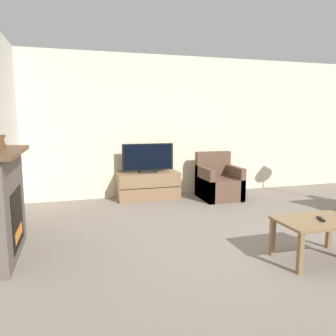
# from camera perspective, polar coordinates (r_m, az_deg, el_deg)

# --- Properties ---
(ground_plane) EXTENTS (24.00, 24.00, 0.00)m
(ground_plane) POSITION_cam_1_polar(r_m,az_deg,el_deg) (4.26, 15.32, -12.39)
(ground_plane) COLOR slate
(wall_back) EXTENTS (12.00, 0.06, 2.70)m
(wall_back) POSITION_cam_1_polar(r_m,az_deg,el_deg) (6.58, 2.66, 7.24)
(wall_back) COLOR beige
(wall_back) RESTS_ON ground
(fireplace) EXTENTS (0.40, 1.32, 1.18)m
(fireplace) POSITION_cam_1_polar(r_m,az_deg,el_deg) (3.96, -26.92, -5.53)
(fireplace) COLOR #564C47
(fireplace) RESTS_ON ground
(mantel_clock) EXTENTS (0.08, 0.11, 0.15)m
(mantel_clock) POSITION_cam_1_polar(r_m,az_deg,el_deg) (3.99, -26.97, 4.07)
(mantel_clock) COLOR brown
(mantel_clock) RESTS_ON fireplace
(tv_stand) EXTENTS (1.16, 0.48, 0.51)m
(tv_stand) POSITION_cam_1_polar(r_m,az_deg,el_deg) (6.19, -3.46, -3.08)
(tv_stand) COLOR brown
(tv_stand) RESTS_ON ground
(tv) EXTENTS (0.96, 0.18, 0.54)m
(tv) POSITION_cam_1_polar(r_m,az_deg,el_deg) (6.10, -3.50, 1.56)
(tv) COLOR black
(tv) RESTS_ON tv_stand
(armchair) EXTENTS (0.70, 0.76, 0.87)m
(armchair) POSITION_cam_1_polar(r_m,az_deg,el_deg) (6.30, 8.76, -2.67)
(armchair) COLOR brown
(armchair) RESTS_ON ground
(coffee_table) EXTENTS (0.84, 0.55, 0.44)m
(coffee_table) POSITION_cam_1_polar(r_m,az_deg,el_deg) (3.87, 24.53, -9.14)
(coffee_table) COLOR brown
(coffee_table) RESTS_ON ground
(remote) EXTENTS (0.09, 0.15, 0.02)m
(remote) POSITION_cam_1_polar(r_m,az_deg,el_deg) (3.85, 25.07, -8.05)
(remote) COLOR black
(remote) RESTS_ON coffee_table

